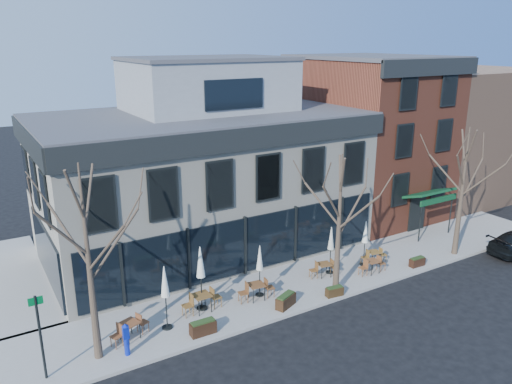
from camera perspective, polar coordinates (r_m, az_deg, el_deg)
ground at (r=27.03m, az=-1.32°, el=-9.78°), size 120.00×120.00×0.00m
sidewalk_front at (r=27.05m, az=7.06°, el=-9.72°), size 33.50×4.70×0.15m
sidewalk_side at (r=29.58m, az=-27.20°, el=-9.18°), size 4.50×12.00×0.15m
corner_building at (r=29.63m, az=-6.15°, el=2.33°), size 18.39×10.39×11.10m
red_brick_building at (r=36.58m, az=12.62°, el=6.30°), size 8.20×11.78×11.18m
bg_building at (r=44.72m, az=21.08°, el=6.65°), size 12.00×12.00×10.00m
tree_corner at (r=19.77m, az=-18.53°, el=-7.62°), size 3.93×3.98×7.92m
tree_mid at (r=24.19m, az=9.49°, el=-3.53°), size 3.50×3.55×7.04m
tree_right at (r=30.52m, az=22.51°, el=0.17°), size 3.72×3.77×7.48m
sign_pole at (r=20.24m, az=-23.45°, el=-14.53°), size 0.50×0.10×3.40m
call_box at (r=21.15m, az=-14.61°, el=-15.89°), size 0.28×0.28×1.40m
cafe_set_0 at (r=22.21m, az=-14.23°, el=-14.90°), size 1.85×1.05×0.95m
cafe_set_1 at (r=23.61m, az=-6.20°, el=-12.26°), size 1.97×0.81×1.03m
cafe_set_2 at (r=24.46m, az=0.05°, el=-11.11°), size 1.90×0.84×0.98m
cafe_set_3 at (r=26.93m, az=7.80°, el=-8.63°), size 1.72×0.80×0.88m
cafe_set_4 at (r=27.74m, az=13.14°, el=-8.14°), size 1.70×0.71×0.89m
cafe_set_5 at (r=28.96m, az=13.32°, el=-7.10°), size 1.63×0.75×0.83m
umbrella_0 at (r=21.85m, az=-10.37°, el=-10.41°), size 0.47×0.47×2.94m
umbrella_1 at (r=23.04m, az=-6.36°, el=-8.34°), size 0.50×0.50×3.14m
umbrella_2 at (r=24.20m, az=0.43°, el=-7.84°), size 0.42×0.42×2.64m
umbrella_3 at (r=26.76m, az=8.57°, el=-5.52°), size 0.42×0.42×2.64m
umbrella_4 at (r=28.01m, az=12.39°, el=-4.74°), size 0.42×0.42×2.61m
planter_0 at (r=22.10m, az=-6.08°, el=-15.13°), size 1.13×0.47×0.63m
planter_1 at (r=23.98m, az=3.42°, el=-12.28°), size 1.22×0.86×0.63m
planter_2 at (r=25.18m, az=8.96°, el=-11.14°), size 0.92×0.47×0.49m
planter_3 at (r=29.29m, az=17.93°, el=-7.58°), size 0.93×0.39×0.52m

